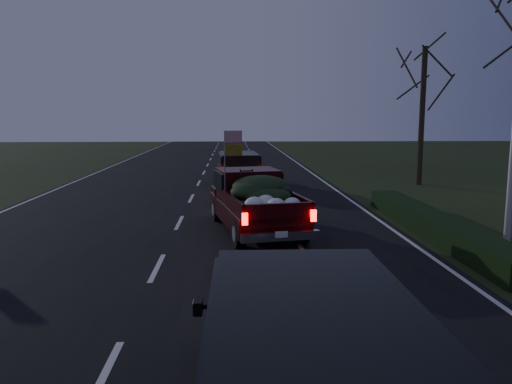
{
  "coord_description": "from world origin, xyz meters",
  "views": [
    {
      "loc": [
        1.76,
        -11.33,
        3.5
      ],
      "look_at": [
        2.47,
        3.22,
        1.3
      ],
      "focal_mm": 35.0,
      "sensor_mm": 36.0,
      "label": 1
    }
  ],
  "objects": [
    {
      "name": "bare_tree_far",
      "position": [
        11.5,
        14.0,
        5.23
      ],
      "size": [
        3.6,
        3.6,
        7.0
      ],
      "color": "black",
      "rests_on": "ground"
    },
    {
      "name": "lead_suv",
      "position": [
        2.11,
        14.26,
        1.02
      ],
      "size": [
        2.24,
        4.82,
        1.35
      ],
      "rotation": [
        0.0,
        0.0,
        0.06
      ],
      "color": "black",
      "rests_on": "ground"
    },
    {
      "name": "ground",
      "position": [
        0.0,
        0.0,
        0.0
      ],
      "size": [
        120.0,
        120.0,
        0.0
      ],
      "primitive_type": "plane",
      "color": "black",
      "rests_on": "ground"
    },
    {
      "name": "rear_suv",
      "position": [
        2.54,
        -6.72,
        1.09
      ],
      "size": [
        2.34,
        5.04,
        1.44
      ],
      "rotation": [
        0.0,
        0.0,
        -0.01
      ],
      "color": "black",
      "rests_on": "ground"
    },
    {
      "name": "hedge_row",
      "position": [
        7.8,
        3.0,
        0.3
      ],
      "size": [
        1.0,
        10.0,
        0.6
      ],
      "primitive_type": "cube",
      "color": "black",
      "rests_on": "ground"
    },
    {
      "name": "pickup_truck",
      "position": [
        2.45,
        3.8,
        1.03
      ],
      "size": [
        2.95,
        5.55,
        2.76
      ],
      "rotation": [
        0.0,
        0.0,
        0.19
      ],
      "color": "black",
      "rests_on": "ground"
    },
    {
      "name": "road_asphalt",
      "position": [
        0.0,
        0.0,
        0.01
      ],
      "size": [
        14.0,
        120.0,
        0.02
      ],
      "primitive_type": "cube",
      "color": "black",
      "rests_on": "ground"
    }
  ]
}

